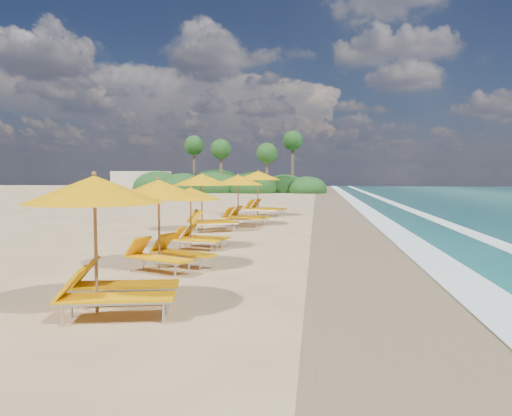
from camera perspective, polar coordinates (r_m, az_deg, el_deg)
ground at (r=18.02m, az=-0.00°, el=-3.81°), size 160.00×160.00×0.00m
wet_sand at (r=17.97m, az=12.79°, el=-3.91°), size 4.00×160.00×0.01m
surf_foam at (r=18.44m, az=21.19°, el=-3.82°), size 4.00×160.00×0.01m
station_0 at (r=8.93m, az=-16.97°, el=-2.95°), size 3.03×2.91×2.49m
station_1 at (r=12.72m, az=-10.63°, el=-1.12°), size 3.12×3.10×2.37m
station_2 at (r=16.17m, az=-7.09°, el=-0.63°), size 2.50×2.40×2.05m
station_3 at (r=20.98m, az=-5.79°, el=1.15°), size 3.30×3.28×2.52m
station_4 at (r=23.32m, az=-1.68°, el=1.37°), size 3.10×3.03×2.46m
station_5 at (r=28.44m, az=0.62°, el=2.10°), size 3.38×3.28×2.69m
treeline at (r=64.40m, az=-3.78°, el=2.70°), size 25.80×8.80×9.74m
beach_building at (r=70.04m, az=-13.14°, el=3.04°), size 7.00×5.00×2.80m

